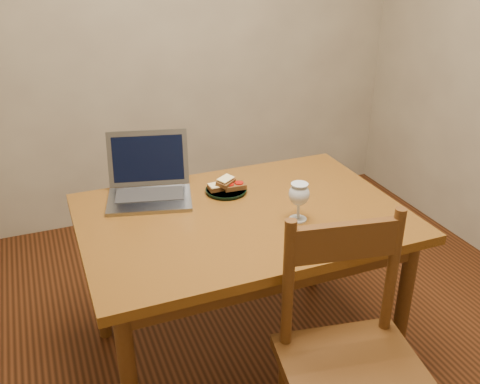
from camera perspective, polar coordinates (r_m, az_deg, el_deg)
name	(u,v)px	position (r m, az deg, el deg)	size (l,w,h in m)	color
floor	(267,357)	(2.61, 2.92, -17.18)	(3.20, 3.20, 0.02)	black
back_wall	(162,18)	(3.46, -8.28, 17.86)	(3.20, 0.02, 2.60)	gray
table	(243,232)	(2.22, 0.28, -4.26)	(1.30, 0.90, 0.74)	#41250A
chair	(353,353)	(1.86, 11.96, -16.49)	(0.53, 0.51, 0.49)	#45270E
plate	(226,191)	(2.35, -1.48, 0.16)	(0.18, 0.18, 0.02)	black
sandwich_cheese	(219,186)	(2.34, -2.26, 0.61)	(0.09, 0.05, 0.03)	#381E0C
sandwich_tomato	(234,185)	(2.34, -0.61, 0.72)	(0.10, 0.06, 0.03)	#381E0C
sandwich_top	(226,181)	(2.34, -1.53, 1.14)	(0.09, 0.05, 0.03)	#381E0C
milk_glass	(299,202)	(2.10, 6.29, -1.04)	(0.08, 0.08, 0.16)	white
laptop	(149,180)	(2.35, -9.69, 1.32)	(0.42, 0.40, 0.25)	slate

